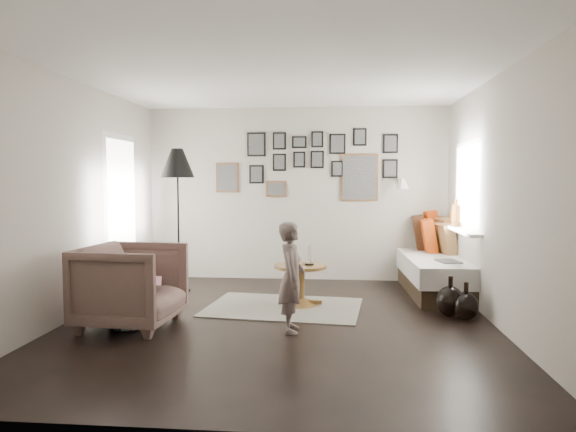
# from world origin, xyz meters

# --- Properties ---
(ground) EXTENTS (4.80, 4.80, 0.00)m
(ground) POSITION_xyz_m (0.00, 0.00, 0.00)
(ground) COLOR black
(ground) RESTS_ON ground
(wall_back) EXTENTS (4.50, 0.00, 4.50)m
(wall_back) POSITION_xyz_m (0.00, 2.40, 1.30)
(wall_back) COLOR #AFA599
(wall_back) RESTS_ON ground
(wall_front) EXTENTS (4.50, 0.00, 4.50)m
(wall_front) POSITION_xyz_m (0.00, -2.40, 1.30)
(wall_front) COLOR #AFA599
(wall_front) RESTS_ON ground
(wall_left) EXTENTS (0.00, 4.80, 4.80)m
(wall_left) POSITION_xyz_m (-2.25, 0.00, 1.30)
(wall_left) COLOR #AFA599
(wall_left) RESTS_ON ground
(wall_right) EXTENTS (0.00, 4.80, 4.80)m
(wall_right) POSITION_xyz_m (2.25, 0.00, 1.30)
(wall_right) COLOR #AFA599
(wall_right) RESTS_ON ground
(ceiling) EXTENTS (4.80, 4.80, 0.00)m
(ceiling) POSITION_xyz_m (0.00, 0.00, 2.60)
(ceiling) COLOR white
(ceiling) RESTS_ON wall_back
(door_left) EXTENTS (0.00, 2.14, 2.14)m
(door_left) POSITION_xyz_m (-2.23, 1.20, 1.05)
(door_left) COLOR white
(door_left) RESTS_ON wall_left
(window_right) EXTENTS (0.15, 1.32, 1.30)m
(window_right) POSITION_xyz_m (2.18, 1.34, 0.93)
(window_right) COLOR white
(window_right) RESTS_ON wall_right
(gallery_wall) EXTENTS (2.74, 0.03, 1.08)m
(gallery_wall) POSITION_xyz_m (0.29, 2.38, 1.74)
(gallery_wall) COLOR brown
(gallery_wall) RESTS_ON wall_back
(wall_sconce) EXTENTS (0.18, 0.36, 0.16)m
(wall_sconce) POSITION_xyz_m (1.55, 2.13, 1.46)
(wall_sconce) COLOR white
(wall_sconce) RESTS_ON wall_back
(rug) EXTENTS (1.91, 1.44, 0.01)m
(rug) POSITION_xyz_m (-0.01, 0.62, 0.01)
(rug) COLOR #B5B19F
(rug) RESTS_ON ground
(pedestal_table) EXTENTS (0.63, 0.63, 0.50)m
(pedestal_table) POSITION_xyz_m (0.18, 0.75, 0.23)
(pedestal_table) COLOR brown
(pedestal_table) RESTS_ON ground
(vase) EXTENTS (0.18, 0.18, 0.45)m
(vase) POSITION_xyz_m (0.10, 0.77, 0.64)
(vase) COLOR black
(vase) RESTS_ON pedestal_table
(candles) EXTENTS (0.11, 0.11, 0.23)m
(candles) POSITION_xyz_m (0.29, 0.75, 0.61)
(candles) COLOR black
(candles) RESTS_ON pedestal_table
(daybed) EXTENTS (1.00, 2.26, 1.07)m
(daybed) POSITION_xyz_m (2.00, 1.80, 0.34)
(daybed) COLOR black
(daybed) RESTS_ON ground
(magazine_on_daybed) EXTENTS (0.30, 0.37, 0.02)m
(magazine_on_daybed) POSITION_xyz_m (2.00, 1.14, 0.50)
(magazine_on_daybed) COLOR black
(magazine_on_daybed) RESTS_ON daybed
(armchair) EXTENTS (1.01, 0.98, 0.86)m
(armchair) POSITION_xyz_m (-1.50, -0.31, 0.43)
(armchair) COLOR brown
(armchair) RESTS_ON ground
(armchair_cushion) EXTENTS (0.43, 0.44, 0.18)m
(armchair_cushion) POSITION_xyz_m (-1.47, -0.26, 0.48)
(armchair_cushion) COLOR silver
(armchair_cushion) RESTS_ON armchair
(floor_lamp) EXTENTS (0.45, 0.45, 1.93)m
(floor_lamp) POSITION_xyz_m (-1.52, 1.41, 1.67)
(floor_lamp) COLOR black
(floor_lamp) RESTS_ON ground
(magazine_basket) EXTENTS (0.46, 0.46, 0.43)m
(magazine_basket) POSITION_xyz_m (-1.53, -0.33, 0.21)
(magazine_basket) COLOR black
(magazine_basket) RESTS_ON ground
(demijohn_large) EXTENTS (0.30, 0.30, 0.45)m
(demijohn_large) POSITION_xyz_m (1.86, 0.37, 0.17)
(demijohn_large) COLOR black
(demijohn_large) RESTS_ON ground
(demijohn_small) EXTENTS (0.27, 0.27, 0.41)m
(demijohn_small) POSITION_xyz_m (2.00, 0.25, 0.16)
(demijohn_small) COLOR black
(demijohn_small) RESTS_ON ground
(child) EXTENTS (0.30, 0.42, 1.10)m
(child) POSITION_xyz_m (0.16, -0.32, 0.55)
(child) COLOR #655550
(child) RESTS_ON ground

